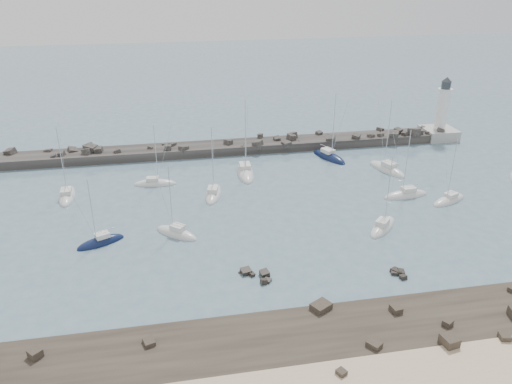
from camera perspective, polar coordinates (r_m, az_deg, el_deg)
ground at (r=72.41m, az=1.75°, el=-5.55°), size 400.00×400.00×0.00m
rock_shelf at (r=55.17m, az=6.68°, el=-16.95°), size 140.00×12.55×1.82m
rock_cluster_near at (r=64.81m, az=-0.19°, el=-9.43°), size 3.99×4.07×1.38m
rock_cluster_far at (r=67.73m, az=15.87°, el=-8.93°), size 1.98×2.83×1.20m
breakwater at (r=105.60m, az=-6.59°, el=4.57°), size 115.00×7.04×4.92m
lighthouse at (r=120.77m, az=20.26°, el=7.19°), size 7.00×7.00×14.60m
sailboat_1 at (r=91.17m, az=-20.77°, el=-0.46°), size 2.96×8.43×13.19m
sailboat_2 at (r=74.94m, az=-17.31°, el=-5.53°), size 7.13×4.81×11.10m
sailboat_3 at (r=86.27m, az=-4.91°, el=-0.26°), size 4.38×8.54×13.00m
sailboat_4 at (r=91.85m, az=-11.46°, el=0.92°), size 7.85×3.17×12.09m
sailboat_5 at (r=74.70m, az=-9.08°, el=-4.72°), size 6.96×6.46×11.73m
sailboat_6 at (r=94.60m, az=-1.24°, el=2.17°), size 3.53×10.04×15.69m
sailboat_7 at (r=77.83m, az=14.27°, el=-3.95°), size 7.14×7.25×12.39m
sailboat_8 at (r=103.46m, az=8.35°, el=3.94°), size 6.20×9.53×14.56m
sailboat_9 at (r=89.31m, az=16.72°, el=-0.38°), size 8.35×3.35×12.98m
sailboat_10 at (r=99.53m, az=14.72°, el=2.50°), size 5.77×9.77×14.78m
sailboat_11 at (r=89.83m, az=21.17°, el=-0.91°), size 7.86×5.24×11.97m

